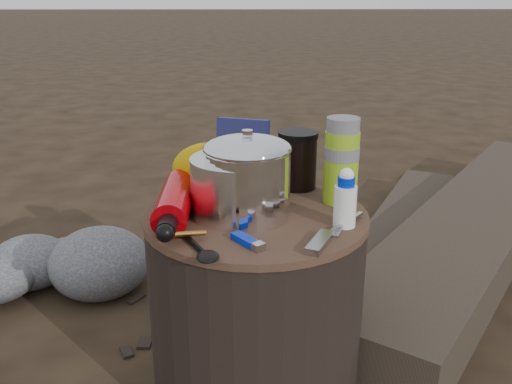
{
  "coord_description": "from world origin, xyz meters",
  "views": [
    {
      "loc": [
        -0.02,
        -1.1,
        0.87
      ],
      "look_at": [
        0.0,
        0.0,
        0.48
      ],
      "focal_mm": 39.48,
      "sensor_mm": 36.0,
      "label": 1
    }
  ],
  "objects_px": {
    "camping_pot": "(248,177)",
    "log_main": "(477,226)",
    "travel_mug": "(298,160)",
    "fuel_bottle": "(175,202)",
    "stump": "(256,303)",
    "thermos": "(341,161)"
  },
  "relations": [
    {
      "from": "camping_pot",
      "to": "log_main",
      "type": "bearing_deg",
      "value": 42.44
    },
    {
      "from": "camping_pot",
      "to": "travel_mug",
      "type": "relative_size",
      "value": 1.31
    },
    {
      "from": "log_main",
      "to": "fuel_bottle",
      "type": "distance_m",
      "value": 1.29
    },
    {
      "from": "stump",
      "to": "log_main",
      "type": "xyz_separation_m",
      "value": [
        0.8,
        0.73,
        -0.13
      ]
    },
    {
      "from": "camping_pot",
      "to": "fuel_bottle",
      "type": "xyz_separation_m",
      "value": [
        -0.15,
        -0.0,
        -0.05
      ]
    },
    {
      "from": "log_main",
      "to": "travel_mug",
      "type": "xyz_separation_m",
      "value": [
        -0.7,
        -0.57,
        0.42
      ]
    },
    {
      "from": "log_main",
      "to": "thermos",
      "type": "xyz_separation_m",
      "value": [
        -0.62,
        -0.66,
        0.44
      ]
    },
    {
      "from": "stump",
      "to": "thermos",
      "type": "distance_m",
      "value": 0.37
    },
    {
      "from": "camping_pot",
      "to": "travel_mug",
      "type": "bearing_deg",
      "value": 57.31
    },
    {
      "from": "log_main",
      "to": "travel_mug",
      "type": "relative_size",
      "value": 14.75
    },
    {
      "from": "thermos",
      "to": "travel_mug",
      "type": "distance_m",
      "value": 0.13
    },
    {
      "from": "stump",
      "to": "fuel_bottle",
      "type": "distance_m",
      "value": 0.3
    },
    {
      "from": "log_main",
      "to": "camping_pot",
      "type": "distance_m",
      "value": 1.2
    },
    {
      "from": "fuel_bottle",
      "to": "log_main",
      "type": "bearing_deg",
      "value": 37.41
    },
    {
      "from": "fuel_bottle",
      "to": "thermos",
      "type": "height_order",
      "value": "thermos"
    },
    {
      "from": "stump",
      "to": "thermos",
      "type": "xyz_separation_m",
      "value": [
        0.19,
        0.07,
        0.31
      ]
    },
    {
      "from": "log_main",
      "to": "travel_mug",
      "type": "bearing_deg",
      "value": -105.66
    },
    {
      "from": "stump",
      "to": "travel_mug",
      "type": "xyz_separation_m",
      "value": [
        0.1,
        0.17,
        0.28
      ]
    },
    {
      "from": "camping_pot",
      "to": "thermos",
      "type": "relative_size",
      "value": 0.93
    },
    {
      "from": "stump",
      "to": "thermos",
      "type": "bearing_deg",
      "value": 20.17
    },
    {
      "from": "travel_mug",
      "to": "fuel_bottle",
      "type": "bearing_deg",
      "value": -145.23
    },
    {
      "from": "fuel_bottle",
      "to": "thermos",
      "type": "relative_size",
      "value": 1.54
    }
  ]
}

